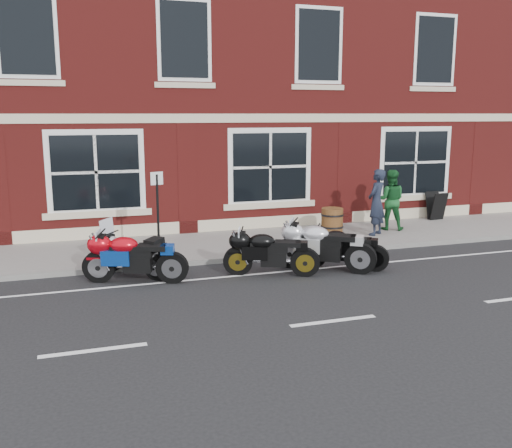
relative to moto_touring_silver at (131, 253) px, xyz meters
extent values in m
plane|color=black|center=(3.01, -1.00, -0.50)|extent=(80.00, 80.00, 0.00)
cube|color=slate|center=(3.01, 2.00, -0.44)|extent=(30.00, 3.00, 0.12)
cube|color=slate|center=(3.01, 0.42, -0.44)|extent=(30.00, 0.16, 0.12)
cube|color=maroon|center=(3.01, 9.50, 5.50)|extent=(24.00, 12.00, 12.00)
cylinder|color=black|center=(-0.39, 0.45, -0.22)|extent=(0.47, 0.51, 0.58)
cylinder|color=black|center=(0.47, -0.53, -0.22)|extent=(0.47, 0.51, 0.58)
cube|color=black|center=(0.01, -0.01, 0.09)|extent=(0.64, 0.68, 0.20)
ellipsoid|color=#9D9DA1|center=(-0.08, 0.09, 0.20)|extent=(0.58, 0.59, 0.29)
cube|color=black|center=(0.25, -0.28, 0.16)|extent=(0.50, 0.53, 0.09)
cube|color=silver|center=(-0.38, 0.43, 0.53)|extent=(0.31, 0.28, 0.41)
cylinder|color=black|center=(-0.69, -0.33, -0.16)|extent=(0.70, 0.37, 0.69)
cylinder|color=black|center=(0.77, -0.87, -0.16)|extent=(0.70, 0.37, 0.69)
cube|color=black|center=(-0.01, -0.58, 0.21)|extent=(0.90, 0.54, 0.24)
ellipsoid|color=#AD0712|center=(-0.16, -0.53, 0.34)|extent=(0.70, 0.57, 0.34)
cube|color=black|center=(0.39, -0.73, 0.29)|extent=(0.65, 0.47, 0.11)
cylinder|color=black|center=(2.26, -0.72, -0.18)|extent=(0.65, 0.37, 0.65)
cylinder|color=black|center=(3.63, -1.28, -0.18)|extent=(0.65, 0.37, 0.65)
cube|color=black|center=(2.90, -0.98, 0.17)|extent=(0.85, 0.54, 0.22)
ellipsoid|color=black|center=(2.76, -0.92, 0.29)|extent=(0.67, 0.56, 0.33)
cube|color=black|center=(3.27, -1.14, 0.25)|extent=(0.62, 0.46, 0.10)
cylinder|color=black|center=(3.59, -0.52, -0.15)|extent=(0.66, 0.54, 0.71)
cylinder|color=black|center=(4.90, -1.47, -0.15)|extent=(0.66, 0.54, 0.71)
cube|color=black|center=(4.20, -0.96, 0.23)|extent=(0.88, 0.74, 0.24)
ellipsoid|color=silver|center=(4.06, -0.87, 0.36)|extent=(0.74, 0.69, 0.36)
cube|color=black|center=(4.56, -1.23, 0.32)|extent=(0.67, 0.59, 0.11)
cylinder|color=black|center=(4.14, -0.61, -0.19)|extent=(0.59, 0.45, 0.62)
cylinder|color=black|center=(5.31, -1.40, -0.19)|extent=(0.59, 0.45, 0.62)
cube|color=black|center=(4.69, -0.98, 0.13)|extent=(0.77, 0.62, 0.21)
ellipsoid|color=black|center=(4.57, -0.90, 0.25)|extent=(0.65, 0.59, 0.31)
cube|color=black|center=(5.01, -1.19, 0.21)|extent=(0.58, 0.51, 0.10)
imported|color=#191F2E|center=(7.04, 1.61, 0.56)|extent=(0.82, 0.77, 1.88)
imported|color=#175224|center=(7.82, 2.17, 0.51)|extent=(1.09, 1.01, 1.79)
cylinder|color=#512A15|center=(5.98, 2.26, -0.02)|extent=(0.62, 0.62, 0.73)
cylinder|color=black|center=(5.98, 2.26, -0.20)|extent=(0.65, 0.65, 0.05)
cylinder|color=black|center=(5.98, 2.26, 0.15)|extent=(0.65, 0.65, 0.05)
cylinder|color=black|center=(0.71, 0.55, 0.64)|extent=(0.06, 0.06, 2.05)
cube|color=silver|center=(0.71, 0.55, 1.57)|extent=(0.29, 0.09, 0.30)
camera|label=1|loc=(-1.18, -12.47, 3.03)|focal=40.00mm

